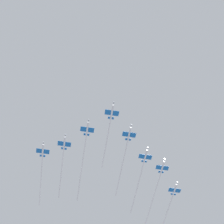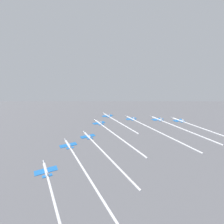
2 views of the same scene
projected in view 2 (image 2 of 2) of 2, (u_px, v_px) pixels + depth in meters
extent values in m
cylinder|color=white|center=(107.00, 116.00, 142.85)|extent=(9.40, 5.79, 1.22)
cone|color=#9EA3AD|center=(104.00, 114.00, 148.05)|extent=(2.51, 2.07, 1.16)
cube|color=blue|center=(107.00, 116.00, 142.39)|extent=(7.33, 9.52, 0.20)
cube|color=blue|center=(109.00, 117.00, 139.12)|extent=(3.15, 4.07, 0.20)
cube|color=white|center=(109.00, 116.00, 138.93)|extent=(1.65, 0.99, 2.00)
cylinder|color=white|center=(122.00, 124.00, 121.96)|extent=(34.89, 19.17, 0.86)
cylinder|color=white|center=(99.00, 123.00, 124.17)|extent=(9.40, 5.79, 1.22)
cone|color=#9EA3AD|center=(95.00, 120.00, 129.37)|extent=(2.51, 2.07, 1.16)
cube|color=blue|center=(99.00, 123.00, 123.71)|extent=(7.33, 9.52, 0.20)
cube|color=blue|center=(101.00, 124.00, 120.44)|extent=(3.15, 4.07, 0.20)
cube|color=white|center=(101.00, 123.00, 120.24)|extent=(1.65, 0.99, 2.00)
cylinder|color=white|center=(119.00, 138.00, 98.75)|extent=(44.27, 24.18, 0.86)
cylinder|color=white|center=(131.00, 118.00, 136.90)|extent=(9.40, 5.79, 1.22)
cone|color=#9EA3AD|center=(127.00, 116.00, 142.10)|extent=(2.51, 2.07, 1.16)
cube|color=blue|center=(131.00, 119.00, 136.44)|extent=(7.33, 9.52, 0.20)
cube|color=blue|center=(134.00, 120.00, 133.17)|extent=(3.15, 4.07, 0.20)
cube|color=white|center=(134.00, 119.00, 132.97)|extent=(1.65, 0.99, 2.00)
cylinder|color=white|center=(161.00, 133.00, 108.16)|extent=(51.17, 27.86, 0.86)
cylinder|color=white|center=(87.00, 136.00, 105.90)|extent=(9.40, 5.79, 1.22)
cone|color=#9EA3AD|center=(84.00, 132.00, 111.10)|extent=(2.51, 2.07, 1.16)
cube|color=blue|center=(88.00, 136.00, 105.44)|extent=(7.33, 9.52, 0.20)
cube|color=blue|center=(90.00, 138.00, 102.17)|extent=(3.15, 4.07, 0.20)
cube|color=white|center=(90.00, 137.00, 101.98)|extent=(1.65, 0.99, 2.00)
cylinder|color=white|center=(109.00, 158.00, 80.90)|extent=(43.42, 23.73, 0.86)
cylinder|color=white|center=(157.00, 119.00, 130.15)|extent=(9.40, 5.79, 1.22)
cone|color=#9EA3AD|center=(152.00, 117.00, 135.35)|extent=(2.51, 2.07, 1.16)
cube|color=blue|center=(157.00, 119.00, 129.69)|extent=(7.33, 9.52, 0.20)
cube|color=blue|center=(161.00, 121.00, 126.42)|extent=(3.15, 4.07, 0.20)
cube|color=white|center=(161.00, 119.00, 126.22)|extent=(1.65, 0.99, 2.00)
cylinder|color=white|center=(187.00, 131.00, 107.07)|extent=(39.43, 21.60, 0.86)
cylinder|color=white|center=(68.00, 145.00, 92.83)|extent=(9.40, 5.79, 1.22)
cone|color=#9EA3AD|center=(65.00, 140.00, 98.04)|extent=(2.51, 2.07, 1.16)
cube|color=blue|center=(68.00, 145.00, 92.38)|extent=(7.33, 9.52, 0.20)
cube|color=blue|center=(70.00, 148.00, 89.11)|extent=(3.15, 4.07, 0.20)
cube|color=white|center=(70.00, 146.00, 88.91)|extent=(1.65, 0.99, 2.00)
cylinder|color=white|center=(90.00, 180.00, 64.77)|extent=(49.76, 27.11, 0.86)
cylinder|color=white|center=(178.00, 120.00, 129.93)|extent=(9.40, 5.79, 1.22)
cone|color=#9EA3AD|center=(172.00, 118.00, 135.13)|extent=(2.51, 2.07, 1.16)
cube|color=blue|center=(179.00, 120.00, 129.47)|extent=(7.33, 9.52, 0.20)
cube|color=blue|center=(183.00, 122.00, 126.21)|extent=(3.15, 4.07, 0.20)
cube|color=white|center=(183.00, 120.00, 126.01)|extent=(1.65, 0.99, 2.00)
cylinder|color=white|center=(214.00, 133.00, 106.37)|extent=(40.43, 22.13, 0.86)
cylinder|color=white|center=(46.00, 170.00, 70.46)|extent=(9.40, 5.79, 1.22)
cone|color=#9EA3AD|center=(44.00, 162.00, 75.67)|extent=(2.51, 2.07, 1.16)
cube|color=blue|center=(46.00, 171.00, 70.01)|extent=(7.33, 9.52, 0.20)
cube|color=blue|center=(47.00, 176.00, 66.74)|extent=(3.15, 4.07, 0.20)
cube|color=white|center=(47.00, 173.00, 66.54)|extent=(1.65, 0.99, 2.00)
cylinder|color=white|center=(58.00, 216.00, 49.28)|extent=(35.51, 19.50, 0.86)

